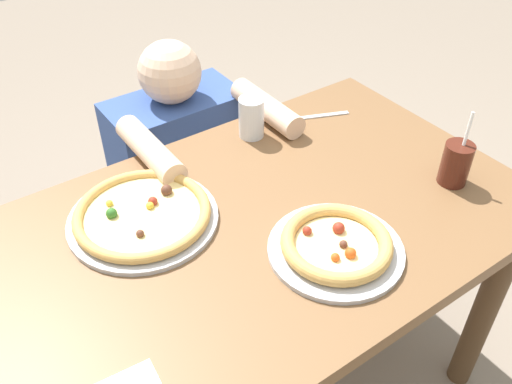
% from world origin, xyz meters
% --- Properties ---
extents(dining_table, '(1.30, 0.80, 0.75)m').
position_xyz_m(dining_table, '(0.00, 0.00, 0.64)').
color(dining_table, brown).
rests_on(dining_table, ground).
extents(pizza_near, '(0.30, 0.30, 0.04)m').
position_xyz_m(pizza_near, '(0.07, -0.18, 0.77)').
color(pizza_near, '#B7B7BC').
rests_on(pizza_near, dining_table).
extents(pizza_far, '(0.35, 0.35, 0.04)m').
position_xyz_m(pizza_far, '(-0.23, 0.15, 0.77)').
color(pizza_far, '#B7B7BC').
rests_on(pizza_far, dining_table).
extents(drink_cup_colored, '(0.07, 0.07, 0.20)m').
position_xyz_m(drink_cup_colored, '(0.48, -0.16, 0.81)').
color(drink_cup_colored, '#4C1E14').
rests_on(drink_cup_colored, dining_table).
extents(water_cup_clear, '(0.07, 0.07, 0.12)m').
position_xyz_m(water_cup_clear, '(0.18, 0.31, 0.81)').
color(water_cup_clear, silver).
rests_on(water_cup_clear, dining_table).
extents(fork, '(0.19, 0.09, 0.00)m').
position_xyz_m(fork, '(0.39, 0.28, 0.75)').
color(fork, silver).
rests_on(fork, dining_table).
extents(diner_seated, '(0.45, 0.54, 0.95)m').
position_xyz_m(diner_seated, '(0.08, 0.58, 0.42)').
color(diner_seated, '#333847').
rests_on(diner_seated, ground).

